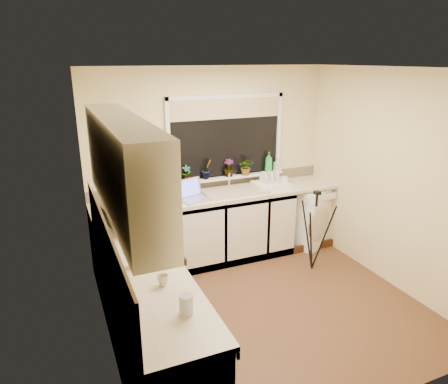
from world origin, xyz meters
TOP-DOWN VIEW (x-y plane):
  - floor at (0.00, 0.00)m, footprint 3.20×3.20m
  - ceiling at (0.00, 0.00)m, footprint 3.20×3.20m
  - wall_back at (0.00, 1.50)m, footprint 3.20×0.00m
  - wall_front at (0.00, -1.50)m, footprint 3.20×0.00m
  - wall_left at (-1.60, 0.00)m, footprint 0.00×3.00m
  - wall_right at (1.60, 0.00)m, footprint 0.00×3.00m
  - base_cabinet_back at (-0.33, 1.20)m, footprint 2.55×0.60m
  - base_cabinet_left at (-1.30, -0.30)m, footprint 0.54×2.40m
  - worktop_back at (0.00, 1.20)m, footprint 3.20×0.60m
  - worktop_left at (-1.30, -0.30)m, footprint 0.60×2.40m
  - upper_cabinet at (-1.44, -0.45)m, footprint 0.28×1.90m
  - splashback_left at (-1.59, -0.30)m, footprint 0.02×2.40m
  - splashback_back at (0.00, 1.49)m, footprint 3.20×0.02m
  - window_glass at (0.20, 1.49)m, footprint 1.50×0.02m
  - window_blind at (0.20, 1.46)m, footprint 1.50×0.02m
  - windowsill at (0.20, 1.43)m, footprint 1.60×0.14m
  - sink at (0.20, 1.20)m, footprint 0.82×0.46m
  - faucet at (0.20, 1.38)m, footprint 0.03×0.03m
  - washing_machine at (1.31, 1.18)m, footprint 0.78×0.77m
  - laptop at (-0.39, 1.14)m, footprint 0.39×0.36m
  - kettle at (-1.19, 0.55)m, footprint 0.18×0.18m
  - dish_rack at (0.72, 1.20)m, footprint 0.45×0.34m
  - tripod at (0.95, 0.48)m, footprint 0.64×0.64m
  - glass_jug at (-1.19, -1.06)m, footprint 0.10×0.10m
  - steel_jar at (-1.39, -0.28)m, footprint 0.09×0.09m
  - microwave at (-1.24, 0.62)m, footprint 0.55×0.68m
  - plant_a at (-0.37, 1.42)m, footprint 0.12×0.09m
  - plant_b at (-0.09, 1.43)m, footprint 0.17×0.15m
  - plant_c at (0.21, 1.42)m, footprint 0.16×0.16m
  - plant_d at (0.45, 1.39)m, footprint 0.24×0.22m
  - soap_bottle_green at (0.81, 1.42)m, footprint 0.14×0.14m
  - soap_bottle_clear at (0.95, 1.41)m, footprint 0.09×0.09m
  - cup_back at (0.97, 1.27)m, footprint 0.14×0.14m
  - cup_left at (-1.24, -0.65)m, footprint 0.12×0.12m

SIDE VIEW (x-z plane):
  - floor at x=0.00m, z-range 0.00..0.00m
  - washing_machine at x=1.31m, z-range 0.00..0.84m
  - base_cabinet_back at x=-0.33m, z-range 0.00..0.86m
  - base_cabinet_left at x=-1.30m, z-range 0.00..0.86m
  - tripod at x=0.95m, z-range 0.00..1.03m
  - worktop_back at x=0.00m, z-range 0.86..0.90m
  - worktop_left at x=-1.30m, z-range 0.86..0.90m
  - sink at x=0.20m, z-range 0.90..0.93m
  - dish_rack at x=0.72m, z-range 0.90..0.97m
  - cup_left at x=-1.24m, z-range 0.90..0.98m
  - cup_back at x=0.97m, z-range 0.90..1.00m
  - steel_jar at x=-1.39m, z-range 0.90..1.02m
  - laptop at x=-0.39m, z-range 0.84..1.08m
  - glass_jug at x=-1.19m, z-range 0.90..1.04m
  - splashback_back at x=0.00m, z-range 0.90..1.04m
  - kettle at x=-1.19m, z-range 0.90..1.13m
  - faucet at x=0.20m, z-range 0.90..1.14m
  - windowsill at x=0.20m, z-range 1.02..1.05m
  - microwave at x=-1.24m, z-range 0.90..1.23m
  - splashback_left at x=-1.59m, z-range 0.90..1.35m
  - soap_bottle_clear at x=0.95m, z-range 1.05..1.23m
  - plant_a at x=-0.37m, z-range 1.05..1.26m
  - plant_d at x=0.45m, z-range 1.05..1.27m
  - plant_c at x=0.21m, z-range 1.05..1.28m
  - plant_b at x=-0.09m, z-range 1.05..1.30m
  - soap_bottle_green at x=0.81m, z-range 1.05..1.32m
  - wall_back at x=0.00m, z-range -0.38..2.83m
  - wall_front at x=0.00m, z-range -0.38..2.83m
  - wall_left at x=-1.60m, z-range -0.27..2.73m
  - wall_right at x=1.60m, z-range -0.27..2.73m
  - window_glass at x=0.20m, z-range 1.05..2.05m
  - upper_cabinet at x=-1.44m, z-range 1.45..2.15m
  - window_blind at x=0.20m, z-range 1.80..2.05m
  - ceiling at x=0.00m, z-range 2.45..2.45m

